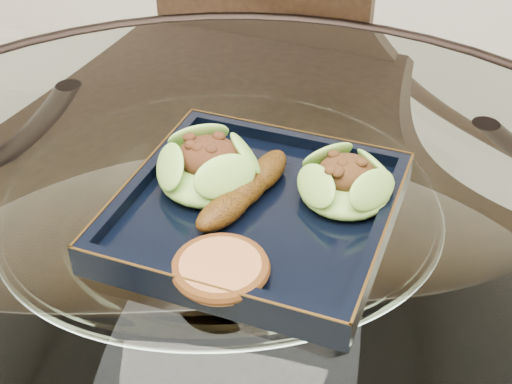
# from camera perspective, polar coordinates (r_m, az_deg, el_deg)

# --- Properties ---
(dining_table) EXTENTS (1.13, 1.13, 0.77)m
(dining_table) POSITION_cam_1_polar(r_m,az_deg,el_deg) (0.84, -2.39, -12.08)
(dining_table) COLOR white
(dining_table) RESTS_ON ground
(dining_chair) EXTENTS (0.48, 0.48, 0.94)m
(dining_chair) POSITION_cam_1_polar(r_m,az_deg,el_deg) (1.27, -1.55, 3.01)
(dining_chair) COLOR #311E10
(dining_chair) RESTS_ON ground
(navy_plate) EXTENTS (0.31, 0.31, 0.02)m
(navy_plate) POSITION_cam_1_polar(r_m,az_deg,el_deg) (0.73, -0.00, -1.87)
(navy_plate) COLOR black
(navy_plate) RESTS_ON dining_table
(lettuce_wrap_left) EXTENTS (0.12, 0.12, 0.04)m
(lettuce_wrap_left) POSITION_cam_1_polar(r_m,az_deg,el_deg) (0.75, -3.80, 1.77)
(lettuce_wrap_left) COLOR olive
(lettuce_wrap_left) RESTS_ON navy_plate
(lettuce_wrap_right) EXTENTS (0.12, 0.12, 0.03)m
(lettuce_wrap_right) POSITION_cam_1_polar(r_m,az_deg,el_deg) (0.74, 7.17, 0.55)
(lettuce_wrap_right) COLOR #558B28
(lettuce_wrap_right) RESTS_ON navy_plate
(roasted_plantain) EXTENTS (0.09, 0.15, 0.03)m
(roasted_plantain) POSITION_cam_1_polar(r_m,az_deg,el_deg) (0.73, -0.76, 0.18)
(roasted_plantain) COLOR #583209
(roasted_plantain) RESTS_ON navy_plate
(crumb_patty) EXTENTS (0.09, 0.09, 0.01)m
(crumb_patty) POSITION_cam_1_polar(r_m,az_deg,el_deg) (0.65, -2.86, -6.20)
(crumb_patty) COLOR #B06F3A
(crumb_patty) RESTS_ON navy_plate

